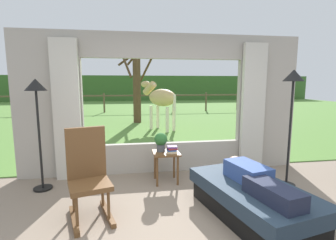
% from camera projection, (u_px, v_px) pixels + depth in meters
% --- Properties ---
extents(back_wall_with_window, '(5.20, 0.12, 2.55)m').
position_uv_depth(back_wall_with_window, '(164.00, 106.00, 4.68)').
color(back_wall_with_window, '#ADA599').
rests_on(back_wall_with_window, ground_plane).
extents(curtain_panel_left, '(0.44, 0.10, 2.40)m').
position_uv_depth(curtain_panel_left, '(67.00, 111.00, 4.29)').
color(curtain_panel_left, beige).
rests_on(curtain_panel_left, ground_plane).
extents(curtain_panel_right, '(0.44, 0.10, 2.40)m').
position_uv_depth(curtain_panel_right, '(253.00, 108.00, 4.81)').
color(curtain_panel_right, beige).
rests_on(curtain_panel_right, ground_plane).
extents(outdoor_pasture_lawn, '(36.00, 21.68, 0.02)m').
position_uv_depth(outdoor_pasture_lawn, '(139.00, 111.00, 15.51)').
color(outdoor_pasture_lawn, '#568438').
rests_on(outdoor_pasture_lawn, ground_plane).
extents(distant_hill_ridge, '(36.00, 2.00, 2.40)m').
position_uv_depth(distant_hill_ridge, '(134.00, 88.00, 24.96)').
color(distant_hill_ridge, '#39622A').
rests_on(distant_hill_ridge, ground_plane).
extents(recliner_sofa, '(1.24, 1.85, 0.42)m').
position_uv_depth(recliner_sofa, '(252.00, 200.00, 3.15)').
color(recliner_sofa, black).
rests_on(recliner_sofa, ground_plane).
extents(reclining_person, '(0.46, 1.43, 0.22)m').
position_uv_depth(reclining_person, '(255.00, 178.00, 3.06)').
color(reclining_person, '#334C8C').
rests_on(reclining_person, recliner_sofa).
extents(rocking_chair, '(0.63, 0.78, 1.12)m').
position_uv_depth(rocking_chair, '(88.00, 174.00, 3.14)').
color(rocking_chair, brown).
rests_on(rocking_chair, ground_plane).
extents(side_table, '(0.44, 0.44, 0.52)m').
position_uv_depth(side_table, '(166.00, 157.00, 4.25)').
color(side_table, brown).
rests_on(side_table, ground_plane).
extents(potted_plant, '(0.22, 0.22, 0.32)m').
position_uv_depth(potted_plant, '(161.00, 141.00, 4.25)').
color(potted_plant, '#4C5156').
rests_on(potted_plant, side_table).
extents(book_stack, '(0.18, 0.17, 0.11)m').
position_uv_depth(book_stack, '(172.00, 150.00, 4.18)').
color(book_stack, beige).
rests_on(book_stack, side_table).
extents(floor_lamp_left, '(0.32, 0.32, 1.73)m').
position_uv_depth(floor_lamp_left, '(37.00, 101.00, 3.81)').
color(floor_lamp_left, black).
rests_on(floor_lamp_left, ground_plane).
extents(floor_lamp_right, '(0.32, 0.32, 1.87)m').
position_uv_depth(floor_lamp_right, '(293.00, 93.00, 3.92)').
color(floor_lamp_right, black).
rests_on(floor_lamp_right, ground_plane).
extents(horse, '(1.33, 1.67, 1.73)m').
position_uv_depth(horse, '(161.00, 98.00, 8.87)').
color(horse, tan).
rests_on(horse, outdoor_pasture_lawn).
extents(pasture_tree, '(1.56, 1.48, 3.40)m').
position_uv_depth(pasture_tree, '(137.00, 82.00, 10.51)').
color(pasture_tree, '#4C3823').
rests_on(pasture_tree, outdoor_pasture_lawn).
extents(pasture_fence_line, '(16.10, 0.10, 1.10)m').
position_uv_depth(pasture_fence_line, '(140.00, 99.00, 14.60)').
color(pasture_fence_line, brown).
rests_on(pasture_fence_line, outdoor_pasture_lawn).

